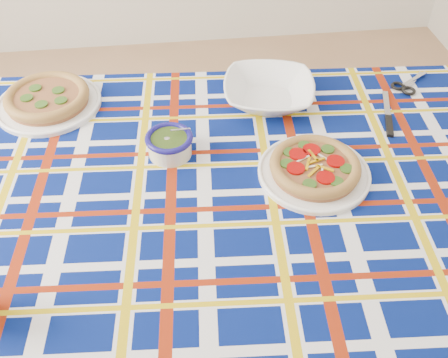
{
  "coord_description": "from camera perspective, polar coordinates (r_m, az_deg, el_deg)",
  "views": [
    {
      "loc": [
        0.17,
        -1.09,
        1.69
      ],
      "look_at": [
        0.28,
        -0.17,
        0.79
      ],
      "focal_mm": 40.0,
      "sensor_mm": 36.0,
      "label": 1
    }
  ],
  "objects": [
    {
      "name": "table_knife",
      "position": [
        1.64,
        18.1,
        8.08
      ],
      "size": [
        0.09,
        0.24,
        0.01
      ],
      "primitive_type": null,
      "rotation": [
        0.0,
        0.0,
        1.29
      ],
      "color": "silver",
      "rests_on": "tablecloth"
    },
    {
      "name": "dining_table",
      "position": [
        1.38,
        1.36,
        -2.25
      ],
      "size": [
        1.71,
        1.14,
        0.77
      ],
      "rotation": [
        0.0,
        0.0,
        -0.07
      ],
      "color": "brown",
      "rests_on": "floor"
    },
    {
      "name": "floor",
      "position": [
        2.02,
        -8.74,
        -13.49
      ],
      "size": [
        4.0,
        4.0,
        0.0
      ],
      "primitive_type": "plane",
      "color": "#99704F",
      "rests_on": "ground"
    },
    {
      "name": "serving_bowl",
      "position": [
        1.58,
        5.12,
        9.87
      ],
      "size": [
        0.33,
        0.33,
        0.07
      ],
      "primitive_type": "imported",
      "rotation": [
        0.0,
        0.0,
        -0.18
      ],
      "color": "white",
      "rests_on": "tablecloth"
    },
    {
      "name": "second_focaccia_plate",
      "position": [
        1.64,
        -19.56,
        8.75
      ],
      "size": [
        0.37,
        0.37,
        0.06
      ],
      "primitive_type": null,
      "rotation": [
        0.0,
        0.0,
        -0.14
      ],
      "color": "brown",
      "rests_on": "tablecloth"
    },
    {
      "name": "tablecloth",
      "position": [
        1.36,
        1.38,
        -1.51
      ],
      "size": [
        1.74,
        1.17,
        0.11
      ],
      "primitive_type": null,
      "rotation": [
        0.0,
        0.0,
        -0.07
      ],
      "color": "#051358",
      "rests_on": "dining_table"
    },
    {
      "name": "kitchen_scissors",
      "position": [
        1.79,
        20.95,
        10.6
      ],
      "size": [
        0.2,
        0.19,
        0.02
      ],
      "primitive_type": null,
      "rotation": [
        0.0,
        0.0,
        0.68
      ],
      "color": "silver",
      "rests_on": "tablecloth"
    },
    {
      "name": "main_focaccia_plate",
      "position": [
        1.33,
        10.35,
        1.41
      ],
      "size": [
        0.32,
        0.32,
        0.06
      ],
      "primitive_type": null,
      "rotation": [
        0.0,
        0.0,
        -0.05
      ],
      "color": "brown",
      "rests_on": "tablecloth"
    },
    {
      "name": "pesto_bowl",
      "position": [
        1.38,
        -6.26,
        4.12
      ],
      "size": [
        0.15,
        0.15,
        0.08
      ],
      "primitive_type": null,
      "rotation": [
        0.0,
        0.0,
        -0.16
      ],
      "color": "#1F330E",
      "rests_on": "tablecloth"
    }
  ]
}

